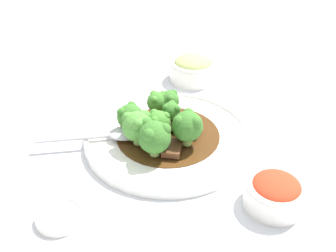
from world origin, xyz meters
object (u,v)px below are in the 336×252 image
(broccoli_floret_1, at_px, (154,136))
(side_bowl_kimchi, at_px, (275,192))
(main_plate, at_px, (168,137))
(broccoli_floret_5, at_px, (169,100))
(serving_spoon, at_px, (118,134))
(beef_strip_1, at_px, (182,128))
(broccoli_floret_3, at_px, (187,126))
(broccoli_floret_7, at_px, (158,122))
(broccoli_floret_6, at_px, (130,116))
(beef_strip_0, at_px, (147,122))
(broccoli_floret_2, at_px, (138,126))
(beef_strip_2, at_px, (172,148))
(broccoli_floret_0, at_px, (171,111))
(side_bowl_appetizer, at_px, (193,68))
(sauce_dish, at_px, (60,216))
(broccoli_floret_4, at_px, (157,102))

(broccoli_floret_1, relative_size, side_bowl_kimchi, 0.69)
(main_plate, xyz_separation_m, broccoli_floret_5, (-0.04, 0.06, 0.03))
(serving_spoon, xyz_separation_m, side_bowl_kimchi, (0.29, 0.03, 0.00))
(beef_strip_1, distance_m, broccoli_floret_5, 0.07)
(broccoli_floret_1, xyz_separation_m, broccoli_floret_3, (0.03, 0.06, 0.00))
(beef_strip_1, xyz_separation_m, side_bowl_kimchi, (0.21, -0.06, 0.00))
(broccoli_floret_7, bearing_deg, broccoli_floret_6, -163.63)
(broccoli_floret_1, bearing_deg, main_plate, 107.34)
(broccoli_floret_5, bearing_deg, side_bowl_kimchi, -19.13)
(broccoli_floret_5, bearing_deg, main_plate, -54.37)
(broccoli_floret_6, bearing_deg, broccoli_floret_5, 78.69)
(broccoli_floret_1, distance_m, side_bowl_kimchi, 0.21)
(broccoli_floret_6, xyz_separation_m, serving_spoon, (-0.00, -0.03, -0.02))
(beef_strip_0, bearing_deg, beef_strip_1, 22.16)
(broccoli_floret_2, height_order, broccoli_floret_5, broccoli_floret_2)
(broccoli_floret_3, bearing_deg, beef_strip_2, -106.05)
(beef_strip_2, xyz_separation_m, broccoli_floret_2, (-0.06, -0.02, 0.03))
(broccoli_floret_3, distance_m, serving_spoon, 0.13)
(broccoli_floret_0, xyz_separation_m, broccoli_floret_3, (0.06, -0.03, 0.01))
(beef_strip_0, bearing_deg, broccoli_floret_1, -41.98)
(broccoli_floret_0, height_order, side_bowl_appetizer, broccoli_floret_0)
(broccoli_floret_2, distance_m, serving_spoon, 0.05)
(beef_strip_1, height_order, side_bowl_appetizer, side_bowl_appetizer)
(broccoli_floret_5, height_order, sauce_dish, broccoli_floret_5)
(beef_strip_1, distance_m, side_bowl_appetizer, 0.24)
(beef_strip_0, xyz_separation_m, beef_strip_2, (0.09, -0.04, -0.00))
(broccoli_floret_2, bearing_deg, broccoli_floret_1, -9.56)
(beef_strip_0, height_order, side_bowl_appetizer, side_bowl_appetizer)
(broccoli_floret_0, xyz_separation_m, broccoli_floret_4, (-0.04, 0.01, -0.00))
(broccoli_floret_1, distance_m, broccoli_floret_4, 0.13)
(main_plate, bearing_deg, beef_strip_0, -176.64)
(beef_strip_1, distance_m, broccoli_floret_2, 0.09)
(beef_strip_0, distance_m, broccoli_floret_7, 0.05)
(beef_strip_1, xyz_separation_m, broccoli_floret_2, (-0.04, -0.08, 0.03))
(beef_strip_2, bearing_deg, broccoli_floret_5, 129.47)
(beef_strip_1, distance_m, broccoli_floret_6, 0.10)
(beef_strip_1, relative_size, sauce_dish, 1.07)
(serving_spoon, bearing_deg, broccoli_floret_0, 61.48)
(beef_strip_1, height_order, side_bowl_kimchi, side_bowl_kimchi)
(beef_strip_1, distance_m, broccoli_floret_3, 0.05)
(broccoli_floret_7, relative_size, side_bowl_kimchi, 0.55)
(main_plate, bearing_deg, broccoli_floret_7, -116.27)
(main_plate, distance_m, sauce_dish, 0.25)
(broccoli_floret_4, bearing_deg, broccoli_floret_3, -25.19)
(beef_strip_2, xyz_separation_m, broccoli_floret_3, (0.01, 0.03, 0.03))
(broccoli_floret_4, distance_m, sauce_dish, 0.30)
(broccoli_floret_0, bearing_deg, beef_strip_2, -52.08)
(beef_strip_2, bearing_deg, broccoli_floret_3, 73.95)
(main_plate, xyz_separation_m, beef_strip_2, (0.04, -0.04, 0.01))
(beef_strip_1, height_order, broccoli_floret_6, broccoli_floret_6)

